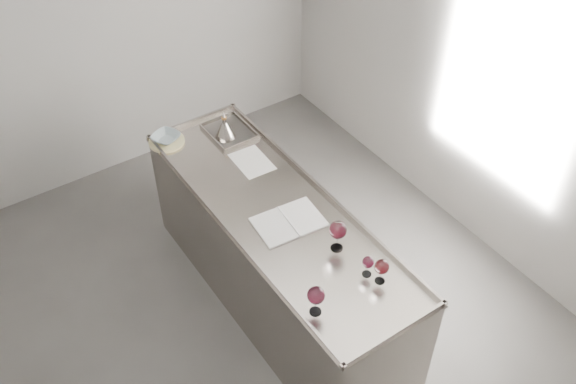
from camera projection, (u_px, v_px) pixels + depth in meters
room_shell at (231, 217)px, 3.56m from camera, size 4.54×5.04×2.84m
counter at (277, 258)px, 4.58m from camera, size 0.77×2.42×0.97m
wine_glass_left at (316, 296)px, 3.55m from camera, size 0.10×0.10×0.20m
wine_glass_middle at (338, 231)px, 3.91m from camera, size 0.11×0.11×0.22m
wine_glass_right at (382, 267)px, 3.73m from camera, size 0.09×0.09×0.17m
wine_glass_small at (368, 263)px, 3.79m from camera, size 0.07×0.07×0.14m
notebook at (289, 222)px, 4.18m from camera, size 0.46×0.35×0.02m
loose_paper_top at (252, 162)px, 4.64m from camera, size 0.24×0.34×0.00m
trivet at (167, 141)px, 4.80m from camera, size 0.28×0.28×0.02m
ceramic_bowl at (166, 138)px, 4.78m from camera, size 0.26×0.26×0.05m
wine_funnel at (225, 129)px, 4.81m from camera, size 0.16×0.16×0.23m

